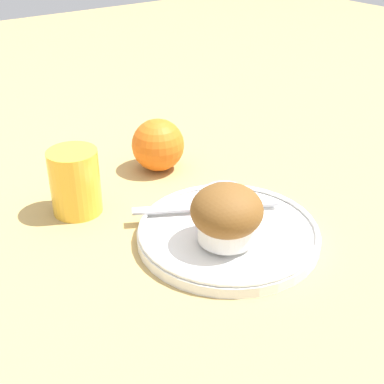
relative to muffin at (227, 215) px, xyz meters
The scene contains 8 objects.
ground_plane 0.07m from the muffin, 31.46° to the left, with size 3.00×3.00×0.00m, color tan.
plate 0.05m from the muffin, 38.50° to the left, with size 0.23×0.23×0.02m.
muffin is the anchor object (origin of this frame).
cream_ramekin 0.09m from the muffin, 51.52° to the left, with size 0.06×0.06×0.02m.
berry_pair 0.07m from the muffin, 67.78° to the left, with size 0.03×0.02×0.02m.
butter_knife 0.08m from the muffin, 71.08° to the left, with size 0.18×0.11×0.00m.
orange_fruit 0.25m from the muffin, 76.16° to the left, with size 0.08×0.08×0.08m.
juice_glass 0.23m from the muffin, 117.40° to the left, with size 0.07×0.07×0.09m.
Camera 1 is at (-0.39, -0.43, 0.39)m, focal length 50.00 mm.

